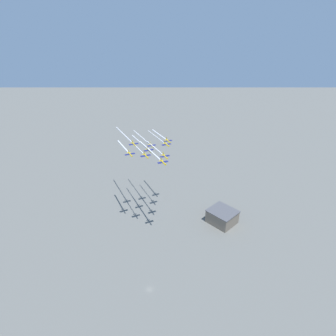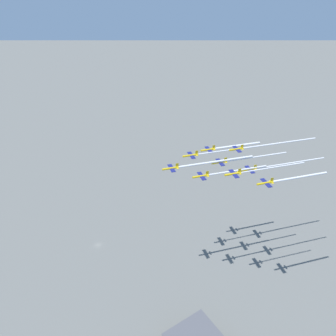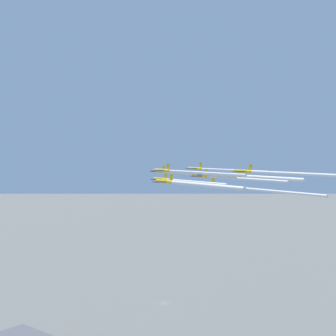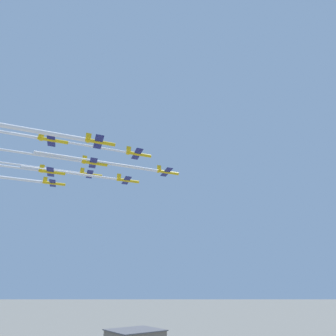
{
  "view_description": "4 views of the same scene",
  "coord_description": "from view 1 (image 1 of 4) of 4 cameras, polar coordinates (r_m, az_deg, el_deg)",
  "views": [
    {
      "loc": [
        108.16,
        -83.89,
        170.54
      ],
      "look_at": [
        -28.64,
        46.65,
        76.21
      ],
      "focal_mm": 28.0,
      "sensor_mm": 36.0,
      "label": 1
    },
    {
      "loc": [
        56.62,
        180.55,
        176.01
      ],
      "look_at": [
        -32.73,
        46.15,
        79.86
      ],
      "focal_mm": 35.0,
      "sensor_mm": 36.0,
      "label": 2
    },
    {
      "loc": [
        -169.87,
        209.3,
        87.65
      ],
      "look_at": [
        -34.71,
        40.47,
        80.61
      ],
      "focal_mm": 50.0,
      "sensor_mm": 36.0,
      "label": 3
    },
    {
      "loc": [
        -97.21,
        -34.46,
        33.62
      ],
      "look_at": [
        -37.93,
        41.61,
        78.52
      ],
      "focal_mm": 28.0,
      "sensor_mm": 36.0,
      "label": 4
    }
  ],
  "objects": [
    {
      "name": "jet_6",
      "position": [
        263.16,
        -0.01,
        5.91
      ],
      "size": [
        9.75,
        9.47,
        3.28
      ],
      "rotation": [
        0.0,
        0.0,
        4.41
      ],
      "color": "gold"
    },
    {
      "name": "smoke_trail_2",
      "position": [
        243.57,
        -6.95,
        4.69
      ],
      "size": [
        37.12,
        12.45,
        0.78
      ],
      "rotation": [
        0.0,
        0.0,
        4.41
      ],
      "color": "white"
    },
    {
      "name": "smoke_trail_1",
      "position": [
        250.23,
        -2.95,
        4.46
      ],
      "size": [
        35.48,
        12.07,
        0.94
      ],
      "rotation": [
        0.0,
        0.0,
        4.41
      ],
      "color": "white"
    },
    {
      "name": "jet_5",
      "position": [
        234.55,
        -8.27,
        3.0
      ],
      "size": [
        9.75,
        9.47,
        3.28
      ],
      "rotation": [
        0.0,
        0.0,
        4.41
      ],
      "color": "gold"
    },
    {
      "name": "jet_4",
      "position": [
        239.84,
        -4.21,
        3.87
      ],
      "size": [
        9.75,
        9.47,
        3.28
      ],
      "rotation": [
        0.0,
        0.0,
        4.41
      ],
      "color": "gold"
    },
    {
      "name": "jet_2",
      "position": [
        222.84,
        -4.88,
        2.68
      ],
      "size": [
        9.75,
        9.47,
        3.28
      ],
      "rotation": [
        0.0,
        0.0,
        4.41
      ],
      "color": "gold"
    },
    {
      "name": "smoke_trail_6",
      "position": [
        281.7,
        -1.97,
        7.3
      ],
      "size": [
        33.24,
        11.59,
        1.22
      ],
      "rotation": [
        0.0,
        0.0,
        4.41
      ],
      "color": "white"
    },
    {
      "name": "jet_7",
      "position": [
        256.98,
        -3.63,
        4.89
      ],
      "size": [
        9.75,
        9.47,
        3.28
      ],
      "rotation": [
        0.0,
        0.0,
        4.41
      ],
      "color": "gold"
    },
    {
      "name": "ground_plane",
      "position": [
        218.68,
        -4.04,
        -24.83
      ],
      "size": [
        3000.0,
        3000.0,
        0.0
      ],
      "primitive_type": "plane",
      "color": "#60605B"
    },
    {
      "name": "jet_1",
      "position": [
        230.91,
        -0.69,
        2.56
      ],
      "size": [
        9.75,
        9.47,
        3.28
      ],
      "rotation": [
        0.0,
        0.0,
        4.41
      ],
      "color": "gold"
    },
    {
      "name": "smoke_trail_0",
      "position": [
        237.57,
        -4.0,
        3.86
      ],
      "size": [
        45.68,
        15.54,
        1.22
      ],
      "rotation": [
        0.0,
        0.0,
        4.41
      ],
      "color": "white"
    },
    {
      "name": "jet_8",
      "position": [
        249.54,
        -7.47,
        5.18
      ],
      "size": [
        9.75,
        9.47,
        3.28
      ],
      "rotation": [
        0.0,
        0.0,
        4.41
      ],
      "color": "gold"
    },
    {
      "name": "smoke_trail_4",
      "position": [
        261.66,
        -6.29,
        5.74
      ],
      "size": [
        39.37,
        13.22,
        0.84
      ],
      "rotation": [
        0.0,
        0.0,
        4.41
      ],
      "color": "white"
    },
    {
      "name": "smoke_trail_3",
      "position": [
        266.76,
        -2.67,
        6.88
      ],
      "size": [
        39.02,
        13.0,
        0.72
      ],
      "rotation": [
        0.0,
        0.0,
        4.41
      ],
      "color": "white"
    },
    {
      "name": "hangar",
      "position": [
        276.9,
        11.7,
        -10.3
      ],
      "size": [
        26.43,
        24.39,
        14.23
      ],
      "color": "#726656",
      "rests_on": "ground_plane"
    },
    {
      "name": "jet_3",
      "position": [
        245.55,
        -0.33,
        5.14
      ],
      "size": [
        9.75,
        9.47,
        3.28
      ],
      "rotation": [
        0.0,
        0.0,
        4.41
      ],
      "color": "gold"
    },
    {
      "name": "smoke_trail_8",
      "position": [
        277.64,
        -9.62,
        7.24
      ],
      "size": [
        51.29,
        17.12,
        0.98
      ],
      "rotation": [
        0.0,
        0.0,
        4.41
      ],
      "color": "white"
    },
    {
      "name": "smoke_trail_5",
      "position": [
        252.94,
        -9.77,
        4.65
      ],
      "size": [
        31.31,
        11.13,
        1.39
      ],
      "rotation": [
        0.0,
        0.0,
        4.41
      ],
      "color": "white"
    },
    {
      "name": "jet_0",
      "position": [
        213.8,
        -1.11,
        1.26
      ],
      "size": [
        9.75,
        9.47,
        3.28
      ],
      "rotation": [
        0.0,
        0.0,
        4.41
      ],
      "color": "gold"
    },
    {
      "name": "smoke_trail_7",
      "position": [
        281.67,
        -5.87,
        6.77
      ],
      "size": [
        45.49,
        15.13,
        0.8
      ],
      "rotation": [
        0.0,
        0.0,
        4.41
      ],
      "color": "white"
    }
  ]
}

